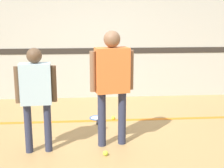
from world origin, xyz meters
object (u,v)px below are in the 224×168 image
object	(u,v)px
person_instructor	(112,76)
tennis_ball_near_instructor	(106,153)
tennis_ball_by_spare_racket	(113,118)
racket_spare_on_floor	(97,118)
person_student_left	(36,89)

from	to	relation	value
person_instructor	tennis_ball_near_instructor	distance (m)	1.01
tennis_ball_by_spare_racket	racket_spare_on_floor	bearing A→B (deg)	166.10
person_student_left	tennis_ball_near_instructor	xyz separation A→B (m)	(0.87, -0.20, -0.82)
person_instructor	racket_spare_on_floor	bearing A→B (deg)	89.07
racket_spare_on_floor	tennis_ball_by_spare_racket	size ratio (longest dim) A/B	7.03
racket_spare_on_floor	tennis_ball_by_spare_racket	world-z (taller)	tennis_ball_by_spare_racket
person_student_left	tennis_ball_near_instructor	world-z (taller)	person_student_left
racket_spare_on_floor	tennis_ball_by_spare_racket	distance (m)	0.29
person_student_left	tennis_ball_by_spare_racket	xyz separation A→B (m)	(1.09, 1.20, -0.82)
tennis_ball_near_instructor	tennis_ball_by_spare_racket	distance (m)	1.42
racket_spare_on_floor	person_student_left	bearing A→B (deg)	-30.67
person_student_left	racket_spare_on_floor	xyz separation A→B (m)	(0.81, 1.27, -0.84)
person_instructor	racket_spare_on_floor	world-z (taller)	person_instructor
tennis_ball_near_instructor	person_instructor	bearing A→B (deg)	72.34
person_instructor	person_student_left	xyz separation A→B (m)	(-0.98, -0.15, -0.12)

